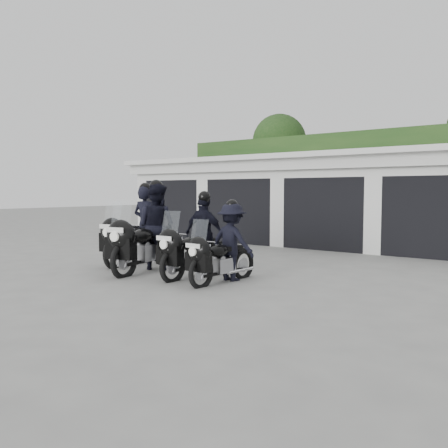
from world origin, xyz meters
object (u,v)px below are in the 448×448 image
Objects in this scene: police_bike_a at (137,230)px; police_bike_b at (151,231)px; police_bike_d at (227,246)px; police_bike_c at (199,239)px.

police_bike_a is 1.20m from police_bike_b.
police_bike_d is (3.20, -0.57, -0.10)m from police_bike_a.
police_bike_c is at bearing 172.59° from police_bike_d.
police_bike_c is (1.29, 0.14, -0.11)m from police_bike_b.
police_bike_a is 3.26m from police_bike_d.
police_bike_d is (0.86, -0.16, -0.07)m from police_bike_c.
police_bike_b is 1.30m from police_bike_c.
police_bike_b is 1.14× the size of police_bike_c.
police_bike_d is at bearing -17.52° from police_bike_a.
police_bike_b is at bearing -173.71° from police_bike_c.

